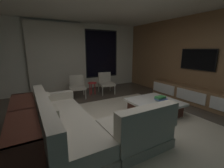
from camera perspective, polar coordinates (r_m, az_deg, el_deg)
The scene contains 13 objects.
floor at distance 3.50m, azimuth 3.14°, elevation -15.50°, with size 9.20×9.20×0.00m, color #473D33.
back_wall_with_window at distance 6.42m, azimuth -15.14°, elevation 9.58°, with size 6.60×0.30×2.70m.
media_wall at distance 5.41m, azimuth 32.07°, elevation 7.61°, with size 0.12×7.80×2.70m.
area_rug at distance 3.61m, azimuth 8.86°, elevation -14.61°, with size 3.20×3.80×0.01m, color beige.
sectional_couch at distance 2.97m, azimuth -10.98°, elevation -14.87°, with size 1.98×2.50×0.82m.
coffee_table at distance 4.18m, azimuth 15.40°, elevation -8.28°, with size 1.16×1.16×0.36m.
book_stack_on_coffee_table at distance 4.17m, azimuth 17.59°, elevation -5.14°, with size 0.29×0.20×0.11m.
accent_chair_near_window at distance 5.90m, azimuth -2.33°, elevation 0.84°, with size 0.62×0.63×0.78m.
accent_chair_by_curtain at distance 5.50m, azimuth -12.84°, elevation -0.36°, with size 0.65×0.66×0.78m.
side_stool at distance 5.70m, azimuth -7.38°, elevation -0.31°, with size 0.32×0.32×0.46m.
media_console at distance 5.36m, azimuth 28.71°, elevation -4.01°, with size 0.46×3.10×0.52m.
mounted_tv at distance 5.44m, azimuth 29.21°, elevation 7.96°, with size 0.05×1.10×0.64m.
console_table_behind_couch at distance 2.93m, azimuth -29.70°, elevation -14.16°, with size 0.40×2.10×0.74m.
Camera 1 is at (-1.68, -2.59, 1.66)m, focal length 24.63 mm.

